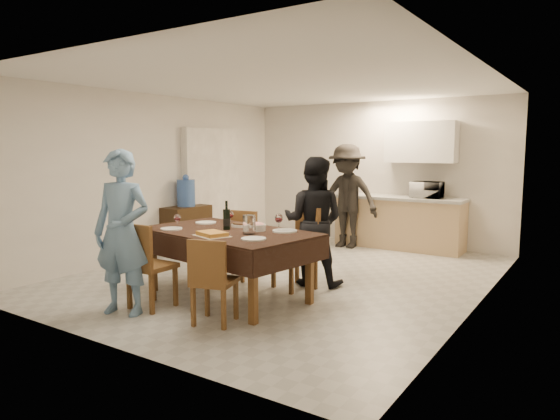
# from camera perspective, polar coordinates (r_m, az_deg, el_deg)

# --- Properties ---
(floor) EXTENTS (5.00, 6.00, 0.02)m
(floor) POSITION_cam_1_polar(r_m,az_deg,el_deg) (6.97, 0.91, -7.40)
(floor) COLOR #B4B4AF
(floor) RESTS_ON ground
(ceiling) EXTENTS (5.00, 6.00, 0.02)m
(ceiling) POSITION_cam_1_polar(r_m,az_deg,el_deg) (6.81, 0.96, 14.30)
(ceiling) COLOR white
(ceiling) RESTS_ON wall_back
(wall_back) EXTENTS (5.00, 0.02, 2.60)m
(wall_back) POSITION_cam_1_polar(r_m,az_deg,el_deg) (9.43, 10.82, 4.23)
(wall_back) COLOR silver
(wall_back) RESTS_ON floor
(wall_front) EXTENTS (5.00, 0.02, 2.60)m
(wall_front) POSITION_cam_1_polar(r_m,az_deg,el_deg) (4.55, -19.88, 1.12)
(wall_front) COLOR silver
(wall_front) RESTS_ON floor
(wall_left) EXTENTS (0.02, 6.00, 2.60)m
(wall_left) POSITION_cam_1_polar(r_m,az_deg,el_deg) (8.38, -13.66, 3.83)
(wall_left) COLOR silver
(wall_left) RESTS_ON floor
(wall_right) EXTENTS (0.02, 6.00, 2.60)m
(wall_right) POSITION_cam_1_polar(r_m,az_deg,el_deg) (5.82, 22.17, 2.22)
(wall_right) COLOR silver
(wall_right) RESTS_ON floor
(stub_partition) EXTENTS (0.15, 1.40, 2.10)m
(stub_partition) POSITION_cam_1_polar(r_m,az_deg,el_deg) (9.20, -7.79, 2.66)
(stub_partition) COLOR white
(stub_partition) RESTS_ON floor
(kitchen_base_cabinet) EXTENTS (2.20, 0.60, 0.86)m
(kitchen_base_cabinet) POSITION_cam_1_polar(r_m,az_deg,el_deg) (9.00, 13.42, -1.53)
(kitchen_base_cabinet) COLOR tan
(kitchen_base_cabinet) RESTS_ON floor
(kitchen_worktop) EXTENTS (2.24, 0.64, 0.05)m
(kitchen_worktop) POSITION_cam_1_polar(r_m,az_deg,el_deg) (8.95, 13.51, 1.35)
(kitchen_worktop) COLOR #A3A39F
(kitchen_worktop) RESTS_ON kitchen_base_cabinet
(upper_cabinet) EXTENTS (1.20, 0.34, 0.70)m
(upper_cabinet) POSITION_cam_1_polar(r_m,az_deg,el_deg) (8.94, 15.81, 7.47)
(upper_cabinet) COLOR white
(upper_cabinet) RESTS_ON wall_back
(dining_table) EXTENTS (2.19, 1.48, 0.79)m
(dining_table) POSITION_cam_1_polar(r_m,az_deg,el_deg) (5.82, -6.03, -2.70)
(dining_table) COLOR black
(dining_table) RESTS_ON floor
(chair_near_left) EXTENTS (0.43, 0.43, 0.51)m
(chair_near_left) POSITION_cam_1_polar(r_m,az_deg,el_deg) (5.57, -15.16, -5.22)
(chair_near_left) COLOR brown
(chair_near_left) RESTS_ON floor
(chair_near_right) EXTENTS (0.49, 0.50, 0.47)m
(chair_near_right) POSITION_cam_1_polar(r_m,az_deg,el_deg) (4.96, -8.12, -7.08)
(chair_near_right) COLOR brown
(chair_near_right) RESTS_ON floor
(chair_far_left) EXTENTS (0.47, 0.47, 0.48)m
(chair_far_left) POSITION_cam_1_polar(r_m,az_deg,el_deg) (6.64, -5.36, -3.32)
(chair_far_left) COLOR brown
(chair_far_left) RESTS_ON floor
(chair_far_right) EXTENTS (0.59, 0.61, 0.55)m
(chair_far_right) POSITION_cam_1_polar(r_m,az_deg,el_deg) (6.10, 1.18, -3.52)
(chair_far_right) COLOR brown
(chair_far_right) RESTS_ON floor
(console) EXTENTS (0.42, 0.84, 0.77)m
(console) POSITION_cam_1_polar(r_m,az_deg,el_deg) (8.59, -10.59, -2.15)
(console) COLOR #312110
(console) RESTS_ON floor
(water_jug) EXTENTS (0.30, 0.30, 0.45)m
(water_jug) POSITION_cam_1_polar(r_m,az_deg,el_deg) (8.51, -10.68, 1.93)
(water_jug) COLOR #4673CF
(water_jug) RESTS_ON console
(wine_bottle) EXTENTS (0.08, 0.08, 0.34)m
(wine_bottle) POSITION_cam_1_polar(r_m,az_deg,el_deg) (5.85, -6.13, -0.59)
(wine_bottle) COLOR black
(wine_bottle) RESTS_ON dining_table
(water_pitcher) EXTENTS (0.14, 0.14, 0.21)m
(water_pitcher) POSITION_cam_1_polar(r_m,az_deg,el_deg) (5.54, -3.59, -1.67)
(water_pitcher) COLOR white
(water_pitcher) RESTS_ON dining_table
(savoury_tart) EXTENTS (0.45, 0.39, 0.05)m
(savoury_tart) POSITION_cam_1_polar(r_m,az_deg,el_deg) (5.46, -7.77, -2.72)
(savoury_tart) COLOR gold
(savoury_tart) RESTS_ON dining_table
(salad_bowl) EXTENTS (0.19, 0.19, 0.08)m
(salad_bowl) POSITION_cam_1_polar(r_m,az_deg,el_deg) (5.76, -2.60, -2.01)
(salad_bowl) COLOR white
(salad_bowl) RESTS_ON dining_table
(mushroom_dish) EXTENTS (0.18, 0.18, 0.03)m
(mushroom_dish) POSITION_cam_1_polar(r_m,az_deg,el_deg) (6.05, -4.72, -1.80)
(mushroom_dish) COLOR white
(mushroom_dish) RESTS_ON dining_table
(wine_glass_a) EXTENTS (0.08, 0.08, 0.18)m
(wine_glass_a) POSITION_cam_1_polar(r_m,az_deg,el_deg) (5.98, -11.65, -1.30)
(wine_glass_a) COLOR white
(wine_glass_a) RESTS_ON dining_table
(wine_glass_b) EXTENTS (0.09, 0.09, 0.21)m
(wine_glass_b) POSITION_cam_1_polar(r_m,az_deg,el_deg) (5.67, -0.14, -1.46)
(wine_glass_b) COLOR white
(wine_glass_b) RESTS_ON dining_table
(wine_glass_c) EXTENTS (0.08, 0.08, 0.19)m
(wine_glass_c) POSITION_cam_1_polar(r_m,az_deg,el_deg) (6.15, -5.71, -0.93)
(wine_glass_c) COLOR white
(wine_glass_c) RESTS_ON dining_table
(plate_near_left) EXTENTS (0.25, 0.25, 0.01)m
(plate_near_left) POSITION_cam_1_polar(r_m,az_deg,el_deg) (5.99, -12.31, -2.11)
(plate_near_left) COLOR white
(plate_near_left) RESTS_ON dining_table
(plate_near_right) EXTENTS (0.26, 0.26, 0.02)m
(plate_near_right) POSITION_cam_1_polar(r_m,az_deg,el_deg) (5.21, -3.04, -3.30)
(plate_near_right) COLOR white
(plate_near_right) RESTS_ON dining_table
(plate_far_left) EXTENTS (0.26, 0.26, 0.02)m
(plate_far_left) POSITION_cam_1_polar(r_m,az_deg,el_deg) (6.42, -8.47, -1.42)
(plate_far_left) COLOR white
(plate_far_left) RESTS_ON dining_table
(plate_far_right) EXTENTS (0.28, 0.28, 0.02)m
(plate_far_right) POSITION_cam_1_polar(r_m,az_deg,el_deg) (5.70, 0.56, -2.40)
(plate_far_right) COLOR white
(plate_far_right) RESTS_ON dining_table
(microwave) EXTENTS (0.50, 0.34, 0.28)m
(microwave) POSITION_cam_1_polar(r_m,az_deg,el_deg) (8.78, 16.45, 2.23)
(microwave) COLOR white
(microwave) RESTS_ON kitchen_worktop
(person_near) EXTENTS (0.73, 0.59, 1.73)m
(person_near) POSITION_cam_1_polar(r_m,az_deg,el_deg) (5.46, -17.61, -2.46)
(person_near) COLOR #658DB8
(person_near) RESTS_ON floor
(person_far) EXTENTS (0.93, 0.81, 1.64)m
(person_far) POSITION_cam_1_polar(r_m,az_deg,el_deg) (6.35, 3.86, -1.30)
(person_far) COLOR black
(person_far) RESTS_ON floor
(person_kitchen) EXTENTS (1.17, 0.67, 1.82)m
(person_kitchen) POSITION_cam_1_polar(r_m,az_deg,el_deg) (8.84, 7.63, 1.57)
(person_kitchen) COLOR black
(person_kitchen) RESTS_ON floor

